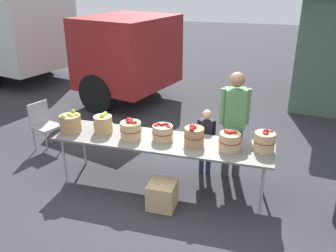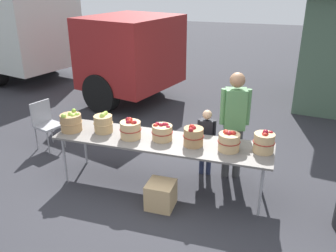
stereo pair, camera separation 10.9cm
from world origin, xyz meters
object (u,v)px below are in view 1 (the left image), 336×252
at_px(apple_basket_red_1, 163,132).
at_px(box_truck, 23,30).
at_px(apple_basket_red_4, 265,141).
at_px(child_customer, 206,137).
at_px(apple_basket_green_0, 70,123).
at_px(apple_basket_red_0, 131,129).
at_px(produce_crate, 162,195).
at_px(vendor_adult, 234,117).
at_px(folding_chair, 44,122).
at_px(apple_basket_green_1, 103,124).
at_px(apple_basket_red_2, 194,136).
at_px(market_table, 162,143).
at_px(apple_basket_red_3, 230,141).

xyz_separation_m(apple_basket_red_1, box_truck, (-5.39, 4.32, 0.62)).
relative_size(apple_basket_red_4, child_customer, 0.29).
relative_size(apple_basket_green_0, apple_basket_red_4, 1.06).
bearing_deg(apple_basket_red_0, child_customer, 31.44).
bearing_deg(produce_crate, apple_basket_green_0, 164.90).
xyz_separation_m(apple_basket_red_1, vendor_adult, (0.93, 0.58, 0.11)).
bearing_deg(folding_chair, produce_crate, -95.69).
bearing_deg(apple_basket_green_1, vendor_adult, 17.42).
height_order(vendor_adult, child_customer, vendor_adult).
xyz_separation_m(apple_basket_red_2, apple_basket_red_4, (0.93, 0.09, -0.00)).
height_order(apple_basket_green_1, child_customer, child_customer).
xyz_separation_m(apple_basket_green_0, apple_basket_red_2, (1.86, 0.06, 0.00)).
height_order(market_table, folding_chair, folding_chair).
bearing_deg(produce_crate, market_table, 106.83).
bearing_deg(child_customer, apple_basket_red_3, 120.25).
distance_m(apple_basket_red_2, child_customer, 0.63).
distance_m(apple_basket_green_1, box_truck, 6.25).
relative_size(market_table, apple_basket_red_4, 9.89).
bearing_deg(apple_basket_green_0, apple_basket_red_2, 1.74).
height_order(apple_basket_red_2, apple_basket_red_4, apple_basket_red_4).
bearing_deg(vendor_adult, apple_basket_green_0, 2.47).
height_order(apple_basket_green_0, box_truck, box_truck).
bearing_deg(folding_chair, vendor_adult, -72.23).
bearing_deg(apple_basket_green_1, apple_basket_red_1, 0.18).
height_order(apple_basket_green_1, produce_crate, apple_basket_green_1).
bearing_deg(market_table, folding_chair, 165.38).
bearing_deg(apple_basket_red_3, apple_basket_red_1, 177.03).
height_order(apple_basket_green_1, apple_basket_red_0, apple_basket_green_1).
relative_size(apple_basket_green_1, apple_basket_red_1, 1.02).
bearing_deg(folding_chair, apple_basket_green_1, -94.04).
xyz_separation_m(apple_basket_green_1, box_truck, (-4.47, 4.32, 0.60)).
height_order(market_table, apple_basket_green_1, apple_basket_green_1).
distance_m(market_table, vendor_adult, 1.14).
bearing_deg(apple_basket_red_1, apple_basket_red_3, -2.97).
bearing_deg(apple_basket_red_0, apple_basket_red_3, 1.12).
relative_size(apple_basket_red_0, box_truck, 0.04).
distance_m(apple_basket_green_1, produce_crate, 1.38).
height_order(market_table, box_truck, box_truck).
relative_size(apple_basket_red_4, folding_chair, 0.36).
bearing_deg(child_customer, vendor_adult, -178.27).
bearing_deg(apple_basket_green_1, apple_basket_red_0, -8.98).
relative_size(apple_basket_green_1, apple_basket_red_3, 1.02).
bearing_deg(child_customer, apple_basket_green_0, 12.21).
bearing_deg(apple_basket_red_1, vendor_adult, 31.80).
bearing_deg(apple_basket_red_4, box_truck, 147.75).
distance_m(apple_basket_red_1, box_truck, 6.93).
bearing_deg(child_customer, apple_basket_red_1, 38.76).
bearing_deg(apple_basket_red_3, apple_basket_red_0, -178.88).
bearing_deg(child_customer, apple_basket_red_4, 144.92).
bearing_deg(apple_basket_red_1, apple_basket_red_0, -170.36).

